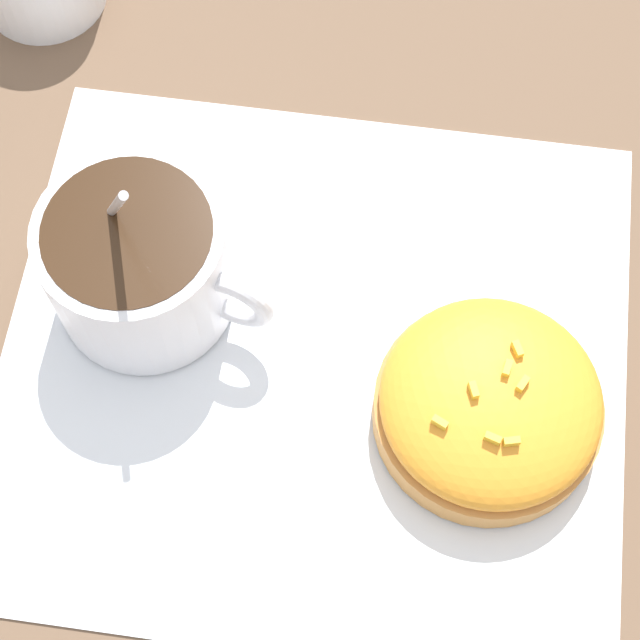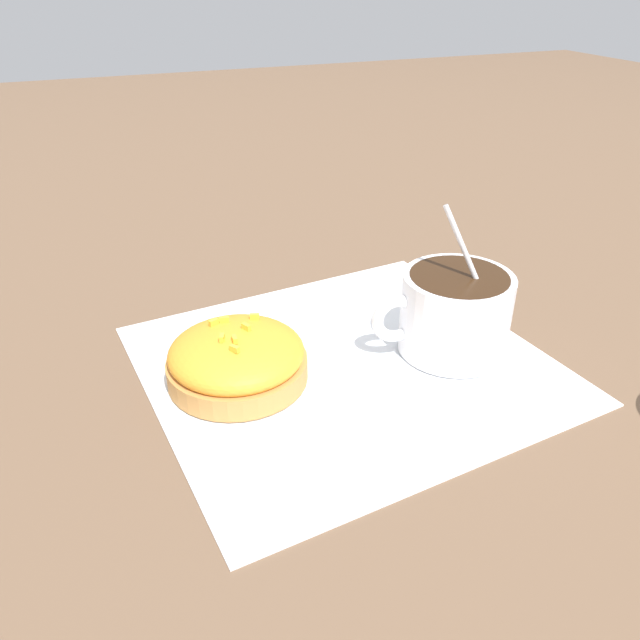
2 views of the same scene
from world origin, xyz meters
name	(u,v)px [view 2 (image 2 of 2)]	position (x,y,z in m)	size (l,w,h in m)	color
ground_plane	(346,365)	(0.00, 0.00, 0.00)	(3.00, 3.00, 0.00)	brown
paper_napkin	(346,363)	(0.00, 0.00, 0.00)	(0.32, 0.30, 0.00)	white
coffee_cup	(454,310)	(0.08, -0.01, 0.04)	(0.11, 0.09, 0.12)	white
frosted_pastry	(237,358)	(-0.08, 0.01, 0.02)	(0.10, 0.10, 0.04)	#C18442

